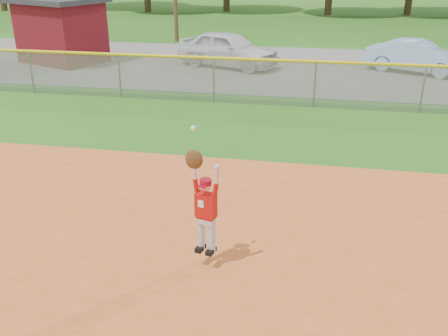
% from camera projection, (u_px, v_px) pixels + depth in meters
% --- Properties ---
extents(ground, '(120.00, 120.00, 0.00)m').
position_uv_depth(ground, '(297.00, 296.00, 7.39)').
color(ground, '#296216').
rests_on(ground, ground).
extents(parking_strip, '(44.00, 10.00, 0.03)m').
position_uv_depth(parking_strip, '(316.00, 69.00, 21.81)').
color(parking_strip, slate).
rests_on(parking_strip, ground).
extents(car_white_a, '(4.86, 3.22, 1.54)m').
position_uv_depth(car_white_a, '(228.00, 49.00, 21.84)').
color(car_white_a, silver).
rests_on(car_white_a, parking_strip).
extents(car_blue, '(4.25, 2.99, 1.33)m').
position_uv_depth(car_blue, '(417.00, 57.00, 20.77)').
color(car_blue, '#97C0E1').
rests_on(car_blue, parking_strip).
extents(utility_shed, '(4.65, 4.18, 2.86)m').
position_uv_depth(utility_shed, '(61.00, 30.00, 22.59)').
color(utility_shed, '#5F0D14').
rests_on(utility_shed, ground).
extents(outfield_fence, '(40.06, 0.10, 1.55)m').
position_uv_depth(outfield_fence, '(315.00, 81.00, 16.06)').
color(outfield_fence, gray).
rests_on(outfield_fence, ground).
extents(ballplayer, '(0.56, 0.32, 2.08)m').
position_uv_depth(ballplayer, '(204.00, 203.00, 7.66)').
color(ballplayer, silver).
rests_on(ballplayer, ground).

